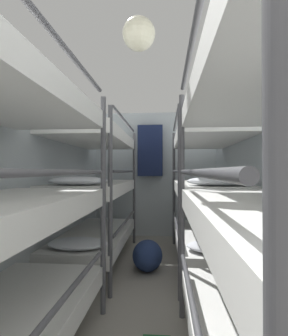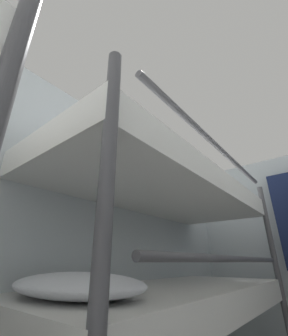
% 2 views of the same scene
% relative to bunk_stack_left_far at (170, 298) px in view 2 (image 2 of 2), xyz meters
% --- Properties ---
extents(bunk_stack_left_far, '(0.79, 1.89, 1.83)m').
position_rel_bunk_stack_left_far_xyz_m(bunk_stack_left_far, '(0.00, 0.00, 0.00)').
color(bunk_stack_left_far, '#4C4C51').
rests_on(bunk_stack_left_far, ground_plane).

